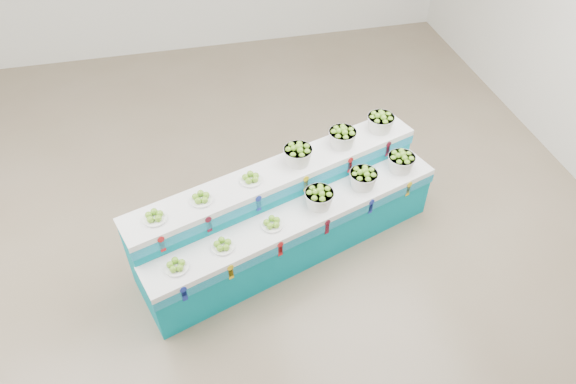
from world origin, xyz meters
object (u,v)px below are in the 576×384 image
object	(u,v)px
plate_upper_mid	(201,197)
display_stand	(288,215)
basket_upper_right	(381,122)
basket_lower_left	(319,197)

from	to	relation	value
plate_upper_mid	display_stand	bearing A→B (deg)	4.73
display_stand	plate_upper_mid	distance (m)	1.09
display_stand	basket_upper_right	world-z (taller)	basket_upper_right
display_stand	basket_lower_left	world-z (taller)	display_stand
display_stand	basket_upper_right	distance (m)	1.58
basket_lower_left	basket_upper_right	distance (m)	1.28
basket_lower_left	plate_upper_mid	distance (m)	1.28
plate_upper_mid	basket_upper_right	xyz separation A→B (m)	(2.23, 0.74, 0.07)
display_stand	basket_lower_left	size ratio (longest dim) A/B	11.11
display_stand	plate_upper_mid	size ratio (longest dim) A/B	14.65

